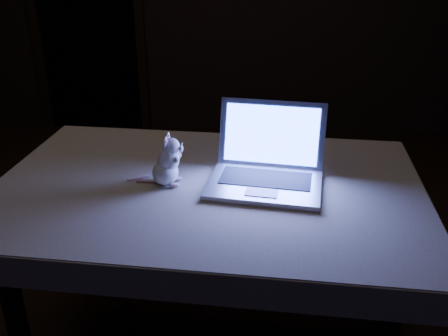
# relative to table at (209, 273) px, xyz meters

# --- Properties ---
(floor) EXTENTS (5.00, 5.00, 0.00)m
(floor) POSITION_rel_table_xyz_m (-0.27, 0.38, -0.42)
(floor) COLOR black
(floor) RESTS_ON ground
(doorway) EXTENTS (1.06, 0.36, 2.13)m
(doorway) POSITION_rel_table_xyz_m (-1.37, 2.88, 0.64)
(doorway) COLOR black
(doorway) RESTS_ON back_wall
(table) EXTENTS (1.64, 1.12, 0.84)m
(table) POSITION_rel_table_xyz_m (0.00, 0.00, 0.00)
(table) COLOR black
(table) RESTS_ON floor
(tablecloth) EXTENTS (1.78, 1.27, 0.11)m
(tablecloth) POSITION_rel_table_xyz_m (0.01, -0.01, 0.37)
(tablecloth) COLOR beige
(tablecloth) RESTS_ON table
(laptop) EXTENTS (0.48, 0.44, 0.30)m
(laptop) POSITION_rel_table_xyz_m (0.22, -0.02, 0.58)
(laptop) COLOR #ADAEB2
(laptop) RESTS_ON tablecloth
(plush_mouse) EXTENTS (0.18, 0.18, 0.21)m
(plush_mouse) POSITION_rel_table_xyz_m (-0.16, -0.01, 0.53)
(plush_mouse) COLOR white
(plush_mouse) RESTS_ON tablecloth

